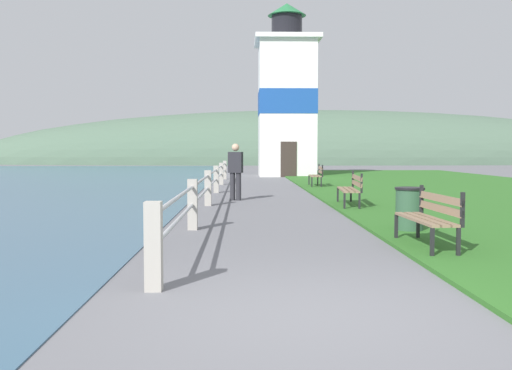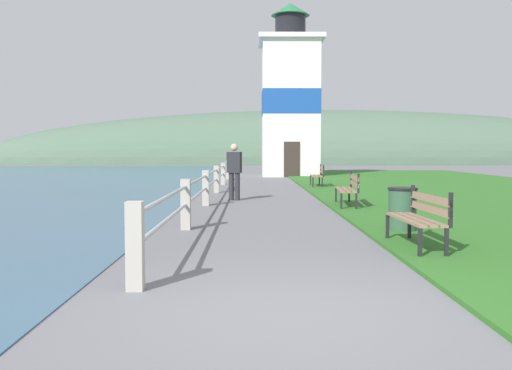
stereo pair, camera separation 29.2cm
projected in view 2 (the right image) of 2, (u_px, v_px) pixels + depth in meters
The scene contains 10 objects.
ground_plane at pixel (289, 317), 5.20m from camera, with size 160.00×160.00×0.00m, color slate.
grass_verge at pixel (484, 193), 19.72m from camera, with size 12.00×43.48×0.06m.
seawall_railing at pixel (212, 180), 17.95m from camera, with size 0.18×23.82×0.97m.
park_bench_near at pixel (420, 215), 8.63m from camera, with size 0.53×1.69×0.94m.
park_bench_midway at pixel (349, 187), 15.11m from camera, with size 0.63×2.02×0.94m.
park_bench_far at pixel (318, 174), 23.30m from camera, with size 0.54×1.62×0.94m.
lighthouse at pixel (290, 100), 33.41m from camera, with size 3.73×3.73×10.05m.
person_strolling at pixel (234, 170), 17.21m from camera, with size 0.46×0.33×1.72m.
trash_bin at pixel (402, 210), 10.38m from camera, with size 0.54×0.54×0.84m.
distant_hillside at pixel (326, 164), 64.13m from camera, with size 80.00×16.00×12.00m.
Camera 2 is at (-0.34, -5.11, 1.52)m, focal length 40.00 mm.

